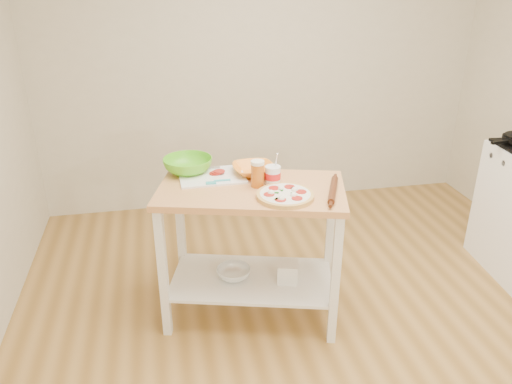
{
  "coord_description": "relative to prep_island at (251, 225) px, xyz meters",
  "views": [
    {
      "loc": [
        -0.95,
        -2.13,
        2.09
      ],
      "look_at": [
        -0.41,
        0.56,
        0.85
      ],
      "focal_mm": 35.0,
      "sensor_mm": 36.0,
      "label": 1
    }
  ],
  "objects": [
    {
      "name": "rolling_pin",
      "position": [
        0.44,
        -0.18,
        0.27
      ],
      "size": [
        0.17,
        0.33,
        0.04
      ],
      "primitive_type": "cylinder",
      "rotation": [
        1.57,
        0.0,
        -0.41
      ],
      "color": "#512612",
      "rests_on": "prep_island"
    },
    {
      "name": "green_bowl",
      "position": [
        -0.35,
        0.31,
        0.3
      ],
      "size": [
        0.42,
        0.42,
        0.1
      ],
      "primitive_type": "imported",
      "rotation": [
        0.0,
        0.0,
        -0.53
      ],
      "color": "#58C01D",
      "rests_on": "prep_island"
    },
    {
      "name": "knife",
      "position": [
        -0.32,
        0.32,
        0.27
      ],
      "size": [
        0.27,
        0.03,
        0.01
      ],
      "rotation": [
        0.0,
        0.0,
        -0.07
      ],
      "color": "silver",
      "rests_on": "cutting_board"
    },
    {
      "name": "pizza",
      "position": [
        0.16,
        -0.18,
        0.27
      ],
      "size": [
        0.33,
        0.33,
        0.05
      ],
      "rotation": [
        0.0,
        0.0,
        -0.27
      ],
      "color": "#E6B862",
      "rests_on": "prep_island"
    },
    {
      "name": "spatula",
      "position": [
        -0.19,
        0.09,
        0.27
      ],
      "size": [
        0.15,
        0.05,
        0.01
      ],
      "rotation": [
        0.0,
        0.0,
        -0.03
      ],
      "color": "#2FA9B2",
      "rests_on": "cutting_board"
    },
    {
      "name": "yogurt_tub",
      "position": [
        0.13,
        0.02,
        0.31
      ],
      "size": [
        0.1,
        0.1,
        0.2
      ],
      "color": "white",
      "rests_on": "prep_island"
    },
    {
      "name": "beer_pint",
      "position": [
        0.04,
        0.01,
        0.34
      ],
      "size": [
        0.08,
        0.08,
        0.16
      ],
      "color": "#B75B14",
      "rests_on": "prep_island"
    },
    {
      "name": "shelf_glass_bowl",
      "position": [
        -0.11,
        0.03,
        -0.35
      ],
      "size": [
        0.24,
        0.24,
        0.07
      ],
      "primitive_type": "imported",
      "rotation": [
        0.0,
        0.0,
        0.09
      ],
      "color": "silver",
      "rests_on": "prep_island"
    },
    {
      "name": "prep_island",
      "position": [
        0.0,
        0.0,
        0.0
      ],
      "size": [
        1.22,
        0.87,
        0.9
      ],
      "rotation": [
        0.0,
        0.0,
        -0.27
      ],
      "color": "tan",
      "rests_on": "ground"
    },
    {
      "name": "cutting_board",
      "position": [
        -0.21,
        0.21,
        0.26
      ],
      "size": [
        0.4,
        0.31,
        0.04
      ],
      "rotation": [
        0.0,
        0.0,
        0.01
      ],
      "color": "white",
      "rests_on": "prep_island"
    },
    {
      "name": "shelf_bin",
      "position": [
        0.22,
        -0.07,
        -0.32
      ],
      "size": [
        0.16,
        0.16,
        0.13
      ],
      "primitive_type": "cube",
      "rotation": [
        0.0,
        0.0,
        -0.27
      ],
      "color": "white",
      "rests_on": "prep_island"
    },
    {
      "name": "room_shell",
      "position": [
        0.44,
        -0.53,
        0.7
      ],
      "size": [
        4.04,
        4.54,
        2.74
      ],
      "color": "#A67A3D",
      "rests_on": "ground"
    },
    {
      "name": "orange_bowl",
      "position": [
        0.05,
        0.19,
        0.29
      ],
      "size": [
        0.26,
        0.26,
        0.06
      ],
      "primitive_type": "imported",
      "rotation": [
        0.0,
        0.0,
        0.02
      ],
      "color": "orange",
      "rests_on": "prep_island"
    }
  ]
}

